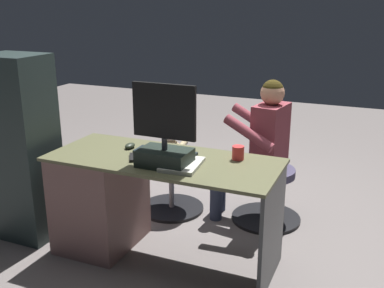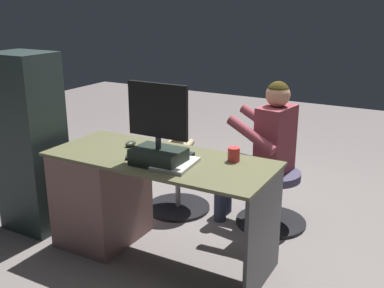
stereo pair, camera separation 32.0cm
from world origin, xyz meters
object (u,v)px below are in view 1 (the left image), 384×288
Objects in this scene: cup at (238,153)px; office_chair_teddy at (171,183)px; person at (258,141)px; visitor_chair at (267,192)px; computer_mouse at (130,146)px; keyboard at (165,153)px; desk at (112,196)px; monitor at (165,142)px; tv_remote at (133,157)px; teddy_bear at (171,144)px.

cup is 0.17× the size of office_chair_teddy.
visitor_chair is at bearing -170.70° from person.
cup reaches higher than computer_mouse.
computer_mouse is 0.08× the size of person.
keyboard is 0.28m from computer_mouse.
desk is 2.97× the size of monitor.
monitor is 1.02m from person.
cup is 0.60× the size of tv_remote.
keyboard is at bearing 112.47° from office_chair_teddy.
person is at bearing -153.44° from tv_remote.
monitor is (-0.48, 0.12, 0.49)m from desk.
computer_mouse is 0.23m from tv_remote.
desk is 0.97m from cup.
office_chair_teddy is 0.97× the size of visitor_chair.
person is at bearing -135.47° from computer_mouse.
teddy_bear is at bearing 8.43° from person.
desk is at bearing -49.61° from tv_remote.
keyboard is 0.83m from office_chair_teddy.
office_chair_teddy and visitor_chair have the same top height.
desk is 15.94× the size of computer_mouse.
teddy_bear reaches higher than tv_remote.
office_chair_teddy is at bearing -92.52° from computer_mouse.
monitor is 0.93× the size of visitor_chair.
keyboard is 0.75× the size of visitor_chair.
computer_mouse is at bearing 87.48° from office_chair_teddy.
tv_remote reaches higher than desk.
person is at bearing -86.68° from cup.
person is at bearing -135.56° from desk.
tv_remote is at bearing 97.49° from teddy_bear.
visitor_chair is at bearing -156.79° from tv_remote.
desk is 1.25m from visitor_chair.
office_chair_teddy is (-0.03, -0.60, -0.50)m from computer_mouse.
tv_remote is (-0.24, 0.08, 0.35)m from desk.
cup is 0.85m from visitor_chair.
person is at bearing -121.18° from keyboard.
teddy_bear is 0.71m from person.
keyboard is 0.70m from teddy_bear.
cup is (-0.76, -0.07, 0.03)m from computer_mouse.
keyboard is 0.37× the size of person.
office_chair_teddy is at bearing -35.70° from cup.
teddy_bear is 0.28× the size of person.
keyboard is at bearing 10.49° from cup.
desk is at bearing 44.44° from person.
computer_mouse is 1.02m from person.
monitor reaches higher than person.
teddy_bear is (0.35, -0.83, -0.29)m from monitor.
person reaches higher than visitor_chair.
monitor is 0.45× the size of person.
visitor_chair is at bearing -94.57° from cup.
desk is 0.39m from computer_mouse.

